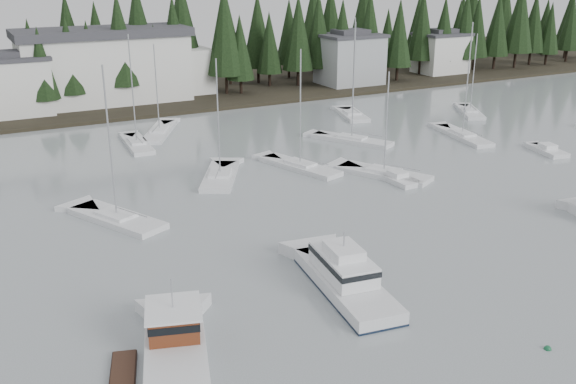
{
  "coord_description": "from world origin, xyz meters",
  "views": [
    {
      "loc": [
        -25.76,
        -16.25,
        20.33
      ],
      "look_at": [
        -2.48,
        27.94,
        2.5
      ],
      "focal_mm": 40.0,
      "sensor_mm": 36.0,
      "label": 1
    }
  ],
  "objects_px": {
    "house_east_a": "(350,58)",
    "sailboat_13": "(160,133)",
    "lobster_boat_brown": "(174,354)",
    "sailboat_1": "(470,113)",
    "runabout_2": "(547,151)",
    "sailboat_10": "(117,220)",
    "sailboat_2": "(300,168)",
    "runabout_1": "(398,180)",
    "harbor_inn": "(118,65)",
    "house_east_b": "(441,52)",
    "sailboat_8": "(137,145)",
    "cabin_cruiser_center": "(345,280)",
    "sailboat_6": "(352,141)",
    "sailboat_7": "(220,178)",
    "house_west": "(15,85)",
    "sailboat_0": "(462,137)",
    "sailboat_12": "(384,175)",
    "sailboat_9": "(352,116)"
  },
  "relations": [
    {
      "from": "harbor_inn",
      "to": "house_west",
      "type": "bearing_deg",
      "value": -167.48
    },
    {
      "from": "house_east_b",
      "to": "sailboat_7",
      "type": "relative_size",
      "value": 0.76
    },
    {
      "from": "house_west",
      "to": "sailboat_0",
      "type": "xyz_separation_m",
      "value": [
        47.3,
        -37.13,
        -4.57
      ]
    },
    {
      "from": "sailboat_2",
      "to": "sailboat_13",
      "type": "height_order",
      "value": "sailboat_2"
    },
    {
      "from": "house_east_b",
      "to": "sailboat_8",
      "type": "relative_size",
      "value": 0.71
    },
    {
      "from": "harbor_inn",
      "to": "lobster_boat_brown",
      "type": "distance_m",
      "value": 71.31
    },
    {
      "from": "sailboat_8",
      "to": "house_west",
      "type": "bearing_deg",
      "value": 29.27
    },
    {
      "from": "sailboat_10",
      "to": "sailboat_0",
      "type": "bearing_deg",
      "value": -106.42
    },
    {
      "from": "sailboat_12",
      "to": "runabout_2",
      "type": "height_order",
      "value": "sailboat_12"
    },
    {
      "from": "runabout_2",
      "to": "sailboat_0",
      "type": "bearing_deg",
      "value": 34.92
    },
    {
      "from": "sailboat_1",
      "to": "runabout_2",
      "type": "height_order",
      "value": "sailboat_1"
    },
    {
      "from": "lobster_boat_brown",
      "to": "sailboat_7",
      "type": "height_order",
      "value": "sailboat_7"
    },
    {
      "from": "sailboat_9",
      "to": "house_east_a",
      "type": "bearing_deg",
      "value": -15.38
    },
    {
      "from": "sailboat_1",
      "to": "sailboat_2",
      "type": "xyz_separation_m",
      "value": [
        -34.16,
        -11.49,
        0.0
      ]
    },
    {
      "from": "sailboat_8",
      "to": "sailboat_10",
      "type": "bearing_deg",
      "value": 164.73
    },
    {
      "from": "sailboat_0",
      "to": "sailboat_8",
      "type": "xyz_separation_m",
      "value": [
        -36.77,
        14.88,
        -0.0
      ]
    },
    {
      "from": "sailboat_12",
      "to": "runabout_2",
      "type": "distance_m",
      "value": 21.57
    },
    {
      "from": "cabin_cruiser_center",
      "to": "house_east_b",
      "type": "bearing_deg",
      "value": -36.4
    },
    {
      "from": "sailboat_2",
      "to": "sailboat_13",
      "type": "relative_size",
      "value": 1.1
    },
    {
      "from": "house_east_a",
      "to": "runabout_1",
      "type": "relative_size",
      "value": 2.07
    },
    {
      "from": "sailboat_10",
      "to": "sailboat_2",
      "type": "bearing_deg",
      "value": -100.55
    },
    {
      "from": "harbor_inn",
      "to": "sailboat_10",
      "type": "height_order",
      "value": "sailboat_10"
    },
    {
      "from": "sailboat_12",
      "to": "sailboat_9",
      "type": "bearing_deg",
      "value": -53.99
    },
    {
      "from": "sailboat_2",
      "to": "cabin_cruiser_center",
      "type": "bearing_deg",
      "value": 140.15
    },
    {
      "from": "harbor_inn",
      "to": "sailboat_9",
      "type": "bearing_deg",
      "value": -42.59
    },
    {
      "from": "harbor_inn",
      "to": "sailboat_8",
      "type": "bearing_deg",
      "value": -99.99
    },
    {
      "from": "sailboat_6",
      "to": "sailboat_7",
      "type": "xyz_separation_m",
      "value": [
        -19.39,
        -5.72,
        -0.02
      ]
    },
    {
      "from": "house_east_a",
      "to": "lobster_boat_brown",
      "type": "relative_size",
      "value": 1.01
    },
    {
      "from": "sailboat_12",
      "to": "runabout_1",
      "type": "relative_size",
      "value": 2.16
    },
    {
      "from": "sailboat_0",
      "to": "cabin_cruiser_center",
      "type": "bearing_deg",
      "value": 138.73
    },
    {
      "from": "sailboat_8",
      "to": "runabout_2",
      "type": "bearing_deg",
      "value": -117.16
    },
    {
      "from": "harbor_inn",
      "to": "sailboat_13",
      "type": "xyz_separation_m",
      "value": [
        -0.39,
        -21.18,
        -5.72
      ]
    },
    {
      "from": "sailboat_0",
      "to": "sailboat_13",
      "type": "height_order",
      "value": "sailboat_0"
    },
    {
      "from": "sailboat_12",
      "to": "sailboat_10",
      "type": "bearing_deg",
      "value": 61.3
    },
    {
      "from": "house_west",
      "to": "cabin_cruiser_center",
      "type": "relative_size",
      "value": 0.86
    },
    {
      "from": "lobster_boat_brown",
      "to": "runabout_1",
      "type": "bearing_deg",
      "value": -39.82
    },
    {
      "from": "house_east_b",
      "to": "sailboat_10",
      "type": "height_order",
      "value": "sailboat_10"
    },
    {
      "from": "house_east_b",
      "to": "sailboat_12",
      "type": "bearing_deg",
      "value": -135.16
    },
    {
      "from": "house_east_a",
      "to": "sailboat_7",
      "type": "relative_size",
      "value": 0.85
    },
    {
      "from": "house_east_a",
      "to": "sailboat_13",
      "type": "relative_size",
      "value": 0.91
    },
    {
      "from": "sailboat_9",
      "to": "sailboat_10",
      "type": "xyz_separation_m",
      "value": [
        -38.81,
        -23.53,
        -0.01
      ]
    },
    {
      "from": "lobster_boat_brown",
      "to": "sailboat_1",
      "type": "height_order",
      "value": "sailboat_1"
    },
    {
      "from": "house_west",
      "to": "sailboat_8",
      "type": "bearing_deg",
      "value": -64.68
    },
    {
      "from": "sailboat_7",
      "to": "sailboat_9",
      "type": "xyz_separation_m",
      "value": [
        26.93,
        17.15,
        0.02
      ]
    },
    {
      "from": "harbor_inn",
      "to": "cabin_cruiser_center",
      "type": "relative_size",
      "value": 2.67
    },
    {
      "from": "house_west",
      "to": "sailboat_7",
      "type": "bearing_deg",
      "value": -69.02
    },
    {
      "from": "house_east_a",
      "to": "sailboat_6",
      "type": "relative_size",
      "value": 0.72
    },
    {
      "from": "sailboat_8",
      "to": "sailboat_13",
      "type": "height_order",
      "value": "sailboat_8"
    },
    {
      "from": "cabin_cruiser_center",
      "to": "sailboat_13",
      "type": "relative_size",
      "value": 0.94
    },
    {
      "from": "sailboat_6",
      "to": "runabout_2",
      "type": "distance_m",
      "value": 22.36
    }
  ]
}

